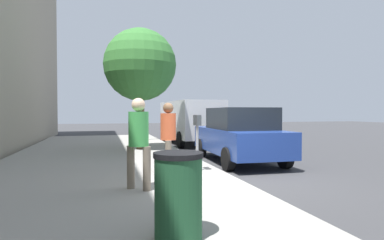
% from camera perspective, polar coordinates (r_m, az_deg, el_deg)
% --- Properties ---
extents(ground_plane, '(80.00, 80.00, 0.00)m').
position_cam_1_polar(ground_plane, '(7.62, 7.06, -10.94)').
color(ground_plane, '#38383A').
rests_on(ground_plane, ground).
extents(sidewalk_slab, '(28.00, 6.00, 0.15)m').
position_cam_1_polar(sidewalk_slab, '(7.05, -16.58, -11.38)').
color(sidewalk_slab, gray).
rests_on(sidewalk_slab, ground_plane).
extents(parking_meter, '(0.36, 0.12, 1.41)m').
position_cam_1_polar(parking_meter, '(7.87, 0.95, -1.95)').
color(parking_meter, gray).
rests_on(parking_meter, sidewalk_slab).
extents(pedestrian_at_meter, '(0.52, 0.37, 1.71)m').
position_cam_1_polar(pedestrian_at_meter, '(7.63, -4.33, -2.21)').
color(pedestrian_at_meter, '#726656').
rests_on(pedestrian_at_meter, sidewalk_slab).
extents(pedestrian_bystander, '(0.41, 0.43, 1.75)m').
position_cam_1_polar(pedestrian_bystander, '(6.09, -9.65, -2.83)').
color(pedestrian_bystander, '#726656').
rests_on(pedestrian_bystander, sidewalk_slab).
extents(parked_sedan_near, '(4.47, 2.10, 1.77)m').
position_cam_1_polar(parked_sedan_near, '(10.36, 8.52, -2.66)').
color(parked_sedan_near, navy).
rests_on(parked_sedan_near, ground_plane).
extents(parked_van_far, '(5.26, 2.25, 2.18)m').
position_cam_1_polar(parked_van_far, '(16.17, -0.41, 0.10)').
color(parked_van_far, silver).
rests_on(parked_van_far, ground_plane).
extents(street_tree, '(2.89, 2.89, 4.82)m').
position_cam_1_polar(street_tree, '(12.95, -9.37, 9.74)').
color(street_tree, brown).
rests_on(street_tree, sidewalk_slab).
extents(traffic_signal, '(0.24, 0.44, 3.60)m').
position_cam_1_polar(traffic_signal, '(16.76, -8.72, 4.64)').
color(traffic_signal, black).
rests_on(traffic_signal, sidewalk_slab).
extents(trash_bin, '(0.59, 0.59, 1.01)m').
position_cam_1_polar(trash_bin, '(3.79, -2.49, -13.43)').
color(trash_bin, '#1E4C2D').
rests_on(trash_bin, sidewalk_slab).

